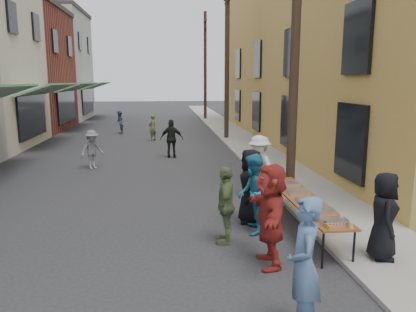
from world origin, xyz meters
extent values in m
plane|color=#28282B|center=(0.00, 0.00, 0.00)|extent=(120.00, 120.00, 0.00)
cube|color=gray|center=(5.00, 15.00, 0.05)|extent=(2.20, 60.00, 0.10)
cube|color=maroon|center=(-10.00, 21.00, 4.00)|extent=(8.00, 8.00, 8.00)
cube|color=gray|center=(-10.00, 29.00, 4.50)|extent=(8.00, 8.00, 9.00)
cube|color=#AF9A3E|center=(11.10, 14.00, 5.00)|extent=(10.00, 28.00, 10.00)
cylinder|color=#2D2116|center=(4.30, 3.00, 4.50)|extent=(0.26, 0.26, 9.00)
cylinder|color=#2D2116|center=(4.30, 15.00, 4.50)|extent=(0.26, 0.26, 9.00)
cylinder|color=#2D2116|center=(4.30, 27.00, 4.50)|extent=(0.26, 0.26, 9.00)
cube|color=brown|center=(3.80, 0.43, 0.73)|extent=(0.70, 4.00, 0.04)
cylinder|color=black|center=(3.51, -1.45, 0.35)|extent=(0.04, 0.04, 0.71)
cylinder|color=black|center=(4.09, -1.45, 0.35)|extent=(0.04, 0.04, 0.71)
cylinder|color=black|center=(3.51, 2.31, 0.35)|extent=(0.04, 0.04, 0.71)
cylinder|color=black|center=(4.09, 2.31, 0.35)|extent=(0.04, 0.04, 0.71)
cube|color=maroon|center=(3.80, -1.22, 0.79)|extent=(0.50, 0.33, 0.08)
cube|color=#B2B2B7|center=(3.80, -0.57, 0.79)|extent=(0.50, 0.33, 0.08)
cube|color=tan|center=(3.80, 0.13, 0.79)|extent=(0.50, 0.33, 0.08)
cube|color=#B2B2B7|center=(3.80, 0.83, 0.79)|extent=(0.50, 0.33, 0.08)
cube|color=tan|center=(3.80, 1.53, 0.79)|extent=(0.50, 0.33, 0.08)
cylinder|color=#A57F26|center=(3.58, -1.52, 0.79)|extent=(0.07, 0.07, 0.08)
cylinder|color=#A57F26|center=(3.58, -1.42, 0.79)|extent=(0.07, 0.07, 0.08)
cylinder|color=#A57F26|center=(3.58, -1.32, 0.79)|extent=(0.07, 0.07, 0.08)
cylinder|color=tan|center=(4.00, -1.47, 0.81)|extent=(0.08, 0.08, 0.12)
imported|color=black|center=(2.72, 1.09, 0.89)|extent=(0.68, 0.94, 1.77)
imported|color=#4C6B94|center=(2.52, -3.21, 0.94)|extent=(0.59, 0.77, 1.88)
imported|color=teal|center=(2.63, 0.41, 0.89)|extent=(0.82, 0.97, 1.78)
imported|color=silver|center=(3.40, 3.05, 0.91)|extent=(1.03, 1.34, 1.82)
imported|color=#5A6D3F|center=(1.96, -0.06, 0.81)|extent=(0.57, 1.01, 1.62)
imported|color=maroon|center=(2.60, -1.19, 0.95)|extent=(0.66, 1.79, 1.90)
imported|color=black|center=(4.68, -1.34, 0.91)|extent=(0.75, 0.92, 1.62)
imported|color=slate|center=(-2.03, 7.64, 0.74)|extent=(1.09, 1.04, 1.49)
imported|color=black|center=(1.04, 9.51, 0.84)|extent=(1.03, 0.52, 1.69)
imported|color=#586239|center=(0.07, 14.85, 0.74)|extent=(0.61, 0.64, 1.47)
imported|color=#445F85|center=(-2.07, 18.00, 0.73)|extent=(0.62, 0.76, 1.47)
camera|label=1|loc=(0.73, -8.00, 3.34)|focal=35.00mm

